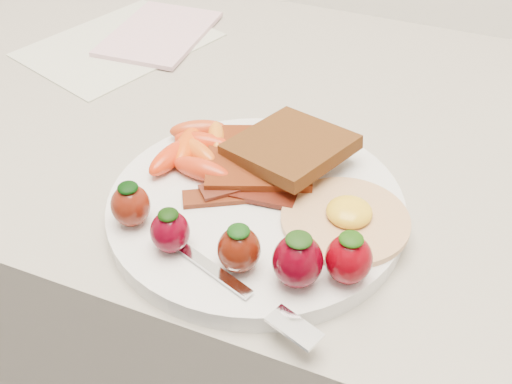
% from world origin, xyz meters
% --- Properties ---
extents(counter, '(2.00, 0.60, 0.90)m').
position_xyz_m(counter, '(0.00, 1.70, 0.45)').
color(counter, gray).
rests_on(counter, ground).
extents(plate, '(0.27, 0.27, 0.02)m').
position_xyz_m(plate, '(-0.00, 1.54, 0.91)').
color(plate, white).
rests_on(plate, counter).
extents(toast_lower, '(0.13, 0.13, 0.01)m').
position_xyz_m(toast_lower, '(-0.02, 1.59, 0.93)').
color(toast_lower, '#42180A').
rests_on(toast_lower, plate).
extents(toast_upper, '(0.13, 0.13, 0.02)m').
position_xyz_m(toast_upper, '(0.01, 1.60, 0.94)').
color(toast_upper, black).
rests_on(toast_upper, toast_lower).
extents(fried_egg, '(0.14, 0.14, 0.02)m').
position_xyz_m(fried_egg, '(0.08, 1.54, 0.92)').
color(fried_egg, beige).
rests_on(fried_egg, plate).
extents(bacon_strips, '(0.10, 0.09, 0.01)m').
position_xyz_m(bacon_strips, '(-0.02, 1.54, 0.92)').
color(bacon_strips, '#380C09').
rests_on(bacon_strips, plate).
extents(baby_carrots, '(0.09, 0.11, 0.02)m').
position_xyz_m(baby_carrots, '(-0.08, 1.58, 0.93)').
color(baby_carrots, red).
rests_on(baby_carrots, plate).
extents(strawberries, '(0.23, 0.06, 0.05)m').
position_xyz_m(strawberries, '(0.02, 1.47, 0.94)').
color(strawberries, '#60170A').
rests_on(strawberries, plate).
extents(fork, '(0.16, 0.07, 0.00)m').
position_xyz_m(fork, '(0.03, 1.43, 0.92)').
color(fork, silver).
rests_on(fork, plate).
extents(paper_sheet, '(0.24, 0.27, 0.00)m').
position_xyz_m(paper_sheet, '(-0.30, 1.78, 0.90)').
color(paper_sheet, beige).
rests_on(paper_sheet, counter).
extents(notepad, '(0.13, 0.18, 0.01)m').
position_xyz_m(notepad, '(-0.26, 1.82, 0.91)').
color(notepad, beige).
rests_on(notepad, paper_sheet).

